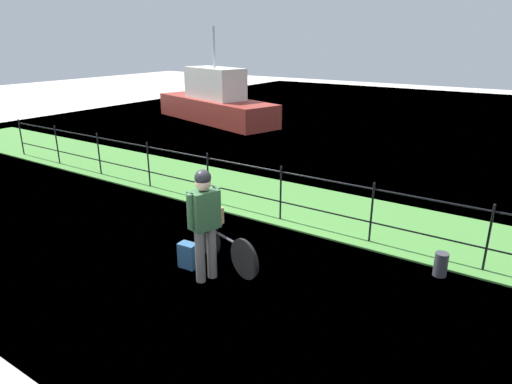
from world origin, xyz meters
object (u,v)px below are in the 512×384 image
Objects in this scene: wooden_crate at (211,214)px; terrier_dog at (212,202)px; backpack_on_paving at (188,255)px; cyclist_person at (204,216)px; moored_boat_near at (215,102)px; bicycle_main at (225,246)px; mooring_bollard at (441,264)px.

terrier_dog is (0.02, -0.01, 0.21)m from wooden_crate.
backpack_on_paving is at bearing -103.50° from wooden_crate.
cyclist_person is (0.33, -0.57, 0.04)m from terrier_dog.
moored_boat_near is (-7.73, 9.71, 0.04)m from wooden_crate.
bicycle_main is 0.23× the size of moored_boat_near.
terrier_dog reaches higher than bicycle_main.
moored_boat_near is at bearing -57.48° from backpack_on_paving.
terrier_dog is 0.66m from cyclist_person.
bicycle_main is 0.91× the size of cyclist_person.
terrier_dog is at bearing -16.96° from wooden_crate.
terrier_dog reaches higher than wooden_crate.
mooring_bollard is (3.30, 1.91, -0.02)m from backpack_on_paving.
bicycle_main is 0.70m from terrier_dog.
terrier_dog is 0.89m from backpack_on_paving.
wooden_crate is 0.21m from terrier_dog.
cyclist_person reaches higher than wooden_crate.
moored_boat_near is (-8.06, 9.81, 0.46)m from bicycle_main.
moored_boat_near reaches higher than bicycle_main.
cyclist_person reaches higher than bicycle_main.
bicycle_main is 3.25m from mooring_bollard.
moored_boat_near is (-8.09, 10.28, -0.21)m from cyclist_person.
moored_boat_near is at bearing 128.61° from terrier_dog.
cyclist_person is at bearing -144.43° from mooring_bollard.
bicycle_main is at bearing -144.63° from backpack_on_paving.
mooring_bollard is (3.19, 1.44, -0.57)m from wooden_crate.
backpack_on_paving is (-0.13, -0.45, -0.76)m from terrier_dog.
cyclist_person is at bearing 161.52° from backpack_on_paving.
backpack_on_paving is 1.08× the size of mooring_bollard.
terrier_dog is at bearing -51.39° from moored_boat_near.
wooden_crate is at bearing 163.04° from bicycle_main.
moored_boat_near reaches higher than backpack_on_paving.
mooring_bollard is at bearing 28.36° from bicycle_main.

